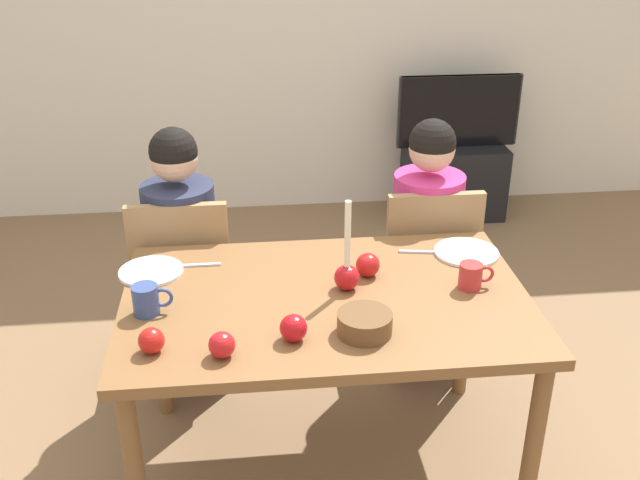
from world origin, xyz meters
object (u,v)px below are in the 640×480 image
(dining_table, at_px, (326,317))
(person_left_child, at_px, (184,264))
(tv, at_px, (459,111))
(bowl_walnuts, at_px, (365,323))
(plate_right, at_px, (466,252))
(candle_centerpiece, at_px, (347,272))
(apple_near_candle, at_px, (151,341))
(plate_left, at_px, (151,271))
(apple_far_edge, at_px, (222,345))
(person_right_child, at_px, (425,252))
(chair_left, at_px, (184,280))
(apple_by_left_plate, at_px, (293,328))
(mug_right, at_px, (471,276))
(mug_left, at_px, (147,300))
(tv_stand, at_px, (453,180))
(apple_by_right_mug, at_px, (368,265))
(chair_right, at_px, (426,267))

(dining_table, xyz_separation_m, person_left_child, (-0.54, 0.64, -0.10))
(tv, xyz_separation_m, bowl_walnuts, (-1.02, -2.54, 0.07))
(plate_right, bearing_deg, candle_centerpiece, -156.12)
(tv, relative_size, apple_near_candle, 9.79)
(plate_left, xyz_separation_m, apple_near_candle, (0.05, -0.51, 0.03))
(dining_table, xyz_separation_m, apple_far_edge, (-0.35, -0.32, 0.12))
(person_right_child, xyz_separation_m, plate_right, (0.06, -0.37, 0.19))
(apple_near_candle, bearing_deg, tv, 56.85)
(person_right_child, xyz_separation_m, plate_left, (-1.13, -0.40, 0.19))
(apple_near_candle, bearing_deg, chair_left, 88.42)
(dining_table, relative_size, apple_by_left_plate, 16.09)
(plate_right, bearing_deg, apple_far_edge, -147.68)
(mug_right, relative_size, apple_far_edge, 1.53)
(mug_left, bearing_deg, dining_table, 4.26)
(mug_left, bearing_deg, tv_stand, 53.81)
(plate_right, distance_m, mug_right, 0.27)
(chair_left, distance_m, tv_stand, 2.38)
(person_right_child, distance_m, tv_stand, 1.80)
(candle_centerpiece, height_order, apple_far_edge, candle_centerpiece)
(plate_right, xyz_separation_m, apple_by_right_mug, (-0.41, -0.13, 0.04))
(chair_right, bearing_deg, apple_near_candle, -140.66)
(mug_left, bearing_deg, bowl_walnuts, -15.45)
(dining_table, height_order, bowl_walnuts, bowl_walnuts)
(person_right_child, bearing_deg, chair_left, -178.23)
(person_left_child, bearing_deg, chair_left, -90.00)
(mug_left, height_order, mug_right, mug_left)
(apple_near_candle, bearing_deg, apple_by_left_plate, 2.56)
(candle_centerpiece, xyz_separation_m, plate_left, (-0.69, 0.19, -0.06))
(mug_right, bearing_deg, plate_right, 76.84)
(apple_by_left_plate, bearing_deg, apple_by_right_mug, 52.42)
(chair_right, relative_size, apple_near_candle, 11.15)
(tv, xyz_separation_m, mug_left, (-1.72, -2.35, 0.09))
(mug_left, bearing_deg, tv, 53.82)
(tv, bearing_deg, tv_stand, -90.00)
(plate_right, height_order, apple_near_candle, apple_near_candle)
(person_left_child, xyz_separation_m, apple_by_right_mug, (0.70, -0.51, 0.22))
(dining_table, distance_m, apple_far_edge, 0.49)
(bowl_walnuts, bearing_deg, chair_left, 126.86)
(tv, height_order, bowl_walnuts, tv)
(person_right_child, xyz_separation_m, bowl_walnuts, (-0.41, -0.88, 0.22))
(apple_by_left_plate, relative_size, apple_far_edge, 1.06)
(chair_left, xyz_separation_m, tv, (1.66, 1.69, 0.20))
(candle_centerpiece, distance_m, mug_left, 0.68)
(tv, relative_size, plate_left, 3.38)
(dining_table, xyz_separation_m, mug_right, (0.51, 0.01, 0.13))
(person_right_child, bearing_deg, apple_by_left_plate, -125.70)
(person_left_child, xyz_separation_m, mug_right, (1.05, -0.63, 0.23))
(plate_right, height_order, apple_far_edge, apple_far_edge)
(tv_stand, relative_size, plate_right, 2.60)
(person_right_child, height_order, tv_stand, person_right_child)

